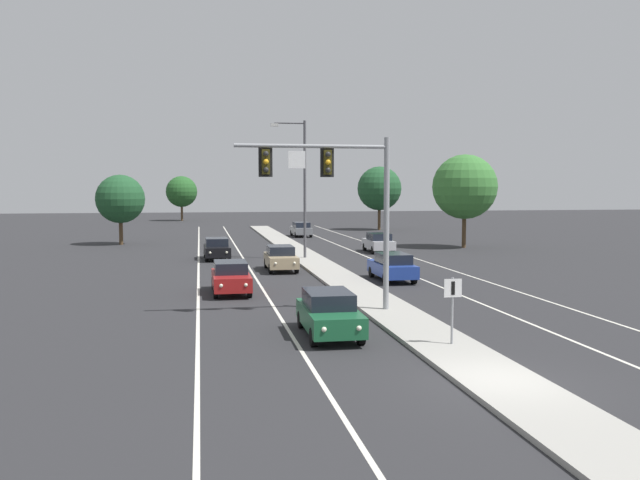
% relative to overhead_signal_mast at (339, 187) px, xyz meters
% --- Properties ---
extents(ground_plane, '(260.00, 260.00, 0.00)m').
position_rel_overhead_signal_mast_xyz_m(ground_plane, '(2.20, -10.36, -5.29)').
color(ground_plane, '#28282B').
extents(median_island, '(2.40, 110.00, 0.15)m').
position_rel_overhead_signal_mast_xyz_m(median_island, '(2.20, 7.64, -5.22)').
color(median_island, '#9E9B93').
rests_on(median_island, ground).
extents(lane_stripe_oncoming_center, '(0.14, 100.00, 0.01)m').
position_rel_overhead_signal_mast_xyz_m(lane_stripe_oncoming_center, '(-2.50, 14.64, -5.29)').
color(lane_stripe_oncoming_center, silver).
rests_on(lane_stripe_oncoming_center, ground).
extents(lane_stripe_receding_center, '(0.14, 100.00, 0.01)m').
position_rel_overhead_signal_mast_xyz_m(lane_stripe_receding_center, '(6.90, 14.64, -5.29)').
color(lane_stripe_receding_center, silver).
rests_on(lane_stripe_receding_center, ground).
extents(edge_stripe_left, '(0.14, 100.00, 0.01)m').
position_rel_overhead_signal_mast_xyz_m(edge_stripe_left, '(-5.80, 14.64, -5.29)').
color(edge_stripe_left, silver).
rests_on(edge_stripe_left, ground).
extents(edge_stripe_right, '(0.14, 100.00, 0.01)m').
position_rel_overhead_signal_mast_xyz_m(edge_stripe_right, '(10.20, 14.64, -5.29)').
color(edge_stripe_right, silver).
rests_on(edge_stripe_right, ground).
extents(overhead_signal_mast, '(6.44, 0.44, 7.20)m').
position_rel_overhead_signal_mast_xyz_m(overhead_signal_mast, '(0.00, 0.00, 0.00)').
color(overhead_signal_mast, gray).
rests_on(overhead_signal_mast, median_island).
extents(median_sign_post, '(0.60, 0.10, 2.20)m').
position_rel_overhead_signal_mast_xyz_m(median_sign_post, '(2.41, -6.44, -3.71)').
color(median_sign_post, gray).
rests_on(median_sign_post, median_island).
extents(street_lamp_median, '(2.58, 0.28, 10.00)m').
position_rel_overhead_signal_mast_xyz_m(street_lamp_median, '(1.71, 21.17, 0.50)').
color(street_lamp_median, '#4C4C51').
rests_on(street_lamp_median, median_island).
extents(car_oncoming_green, '(1.87, 4.49, 1.58)m').
position_rel_overhead_signal_mast_xyz_m(car_oncoming_green, '(-1.19, -3.86, -4.47)').
color(car_oncoming_green, '#195633').
rests_on(car_oncoming_green, ground).
extents(car_oncoming_red, '(1.85, 4.48, 1.58)m').
position_rel_overhead_signal_mast_xyz_m(car_oncoming_red, '(-4.19, 6.38, -4.47)').
color(car_oncoming_red, maroon).
rests_on(car_oncoming_red, ground).
extents(car_oncoming_tan, '(1.84, 4.48, 1.58)m').
position_rel_overhead_signal_mast_xyz_m(car_oncoming_tan, '(-0.63, 14.93, -4.47)').
color(car_oncoming_tan, tan).
rests_on(car_oncoming_tan, ground).
extents(car_oncoming_black, '(1.91, 4.50, 1.58)m').
position_rel_overhead_signal_mast_xyz_m(car_oncoming_black, '(-4.46, 22.40, -4.47)').
color(car_oncoming_black, black).
rests_on(car_oncoming_black, ground).
extents(car_receding_blue, '(1.82, 4.47, 1.58)m').
position_rel_overhead_signal_mast_xyz_m(car_receding_blue, '(5.05, 9.22, -4.47)').
color(car_receding_blue, navy).
rests_on(car_receding_blue, ground).
extents(car_receding_silver, '(1.89, 4.50, 1.58)m').
position_rel_overhead_signal_mast_xyz_m(car_receding_silver, '(8.74, 25.50, -4.47)').
color(car_receding_silver, '#B7B7BC').
rests_on(car_receding_silver, ground).
extents(car_receding_grey, '(1.90, 4.50, 1.58)m').
position_rel_overhead_signal_mast_xyz_m(car_receding_grey, '(5.15, 44.03, -4.47)').
color(car_receding_grey, slate).
rests_on(car_receding_grey, ground).
extents(tree_far_left_b, '(4.50, 4.50, 6.51)m').
position_rel_overhead_signal_mast_xyz_m(tree_far_left_b, '(-12.90, 36.87, -1.05)').
color(tree_far_left_b, '#4C3823').
rests_on(tree_far_left_b, ground).
extents(tree_far_right_c, '(5.52, 5.52, 7.98)m').
position_rel_overhead_signal_mast_xyz_m(tree_far_right_c, '(16.60, 53.68, -0.08)').
color(tree_far_right_c, '#4C3823').
rests_on(tree_far_right_c, ground).
extents(tree_far_left_a, '(4.98, 4.98, 7.21)m').
position_rel_overhead_signal_mast_xyz_m(tree_far_left_a, '(-8.50, 82.07, -0.58)').
color(tree_far_left_a, '#4C3823').
rests_on(tree_far_left_a, ground).
extents(tree_far_right_b, '(5.68, 5.68, 8.21)m').
position_rel_overhead_signal_mast_xyz_m(tree_far_right_b, '(17.26, 28.13, 0.07)').
color(tree_far_right_b, '#4C3823').
rests_on(tree_far_right_b, ground).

